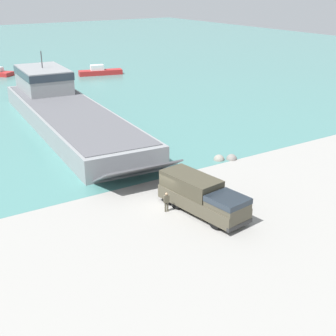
% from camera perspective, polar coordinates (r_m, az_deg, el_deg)
% --- Properties ---
extents(ground_plane, '(240.00, 240.00, 0.00)m').
position_cam_1_polar(ground_plane, '(39.41, -0.06, -4.38)').
color(ground_plane, gray).
extents(landing_craft, '(11.61, 40.77, 8.16)m').
position_cam_1_polar(landing_craft, '(63.37, -12.65, 7.24)').
color(landing_craft, gray).
rests_on(landing_craft, ground_plane).
extents(military_truck, '(3.66, 8.43, 2.81)m').
position_cam_1_polar(military_truck, '(37.45, 4.21, -3.41)').
color(military_truck, '#4C4738').
rests_on(military_truck, ground_plane).
extents(soldier_on_ramp, '(0.48, 0.34, 1.68)m').
position_cam_1_polar(soldier_on_ramp, '(37.71, -0.19, -4.00)').
color(soldier_on_ramp, '#4C4738').
rests_on(soldier_on_ramp, ground_plane).
extents(moored_boat_a, '(8.85, 4.14, 2.02)m').
position_cam_1_polar(moored_boat_a, '(96.32, -8.30, 11.57)').
color(moored_boat_a, '#B22323').
rests_on(moored_boat_a, ground_plane).
extents(shoreline_rock_a, '(1.12, 1.12, 1.12)m').
position_cam_1_polar(shoreline_rock_a, '(49.59, 7.75, 1.06)').
color(shoreline_rock_a, gray).
rests_on(shoreline_rock_a, ground_plane).
extents(shoreline_rock_b, '(1.14, 1.14, 1.14)m').
position_cam_1_polar(shoreline_rock_b, '(49.25, 6.23, 0.99)').
color(shoreline_rock_b, gray).
rests_on(shoreline_rock_b, ground_plane).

